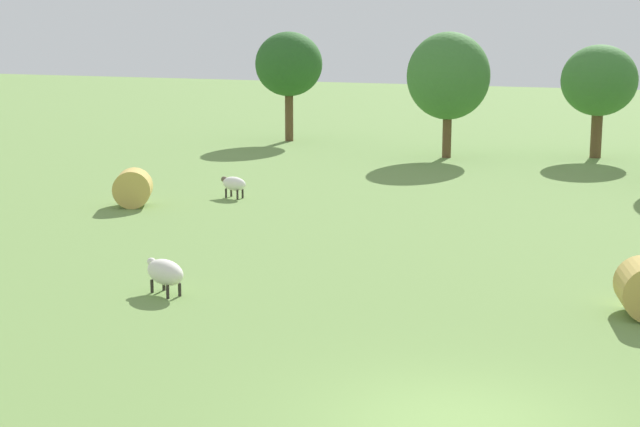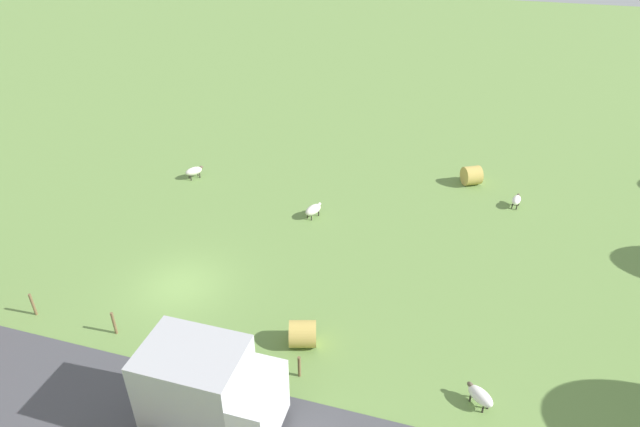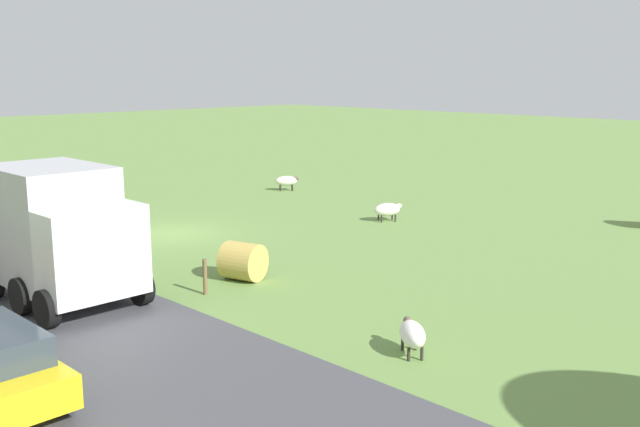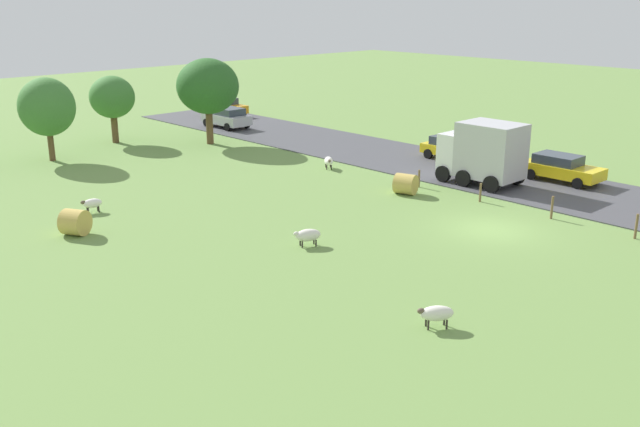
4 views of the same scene
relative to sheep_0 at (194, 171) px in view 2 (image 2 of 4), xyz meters
The scene contains 12 objects.
ground_plane 11.16m from the sheep_0, 24.07° to the left, with size 160.00×160.00×0.00m, color #6B8E47.
sheep_0 is the anchor object (origin of this frame).
sheep_1 9.18m from the sheep_0, 74.93° to the left, with size 1.29×0.99×0.77m.
sheep_2 22.85m from the sheep_0, 54.61° to the left, with size 1.10×1.19×0.76m.
sheep_3 20.23m from the sheep_0, 96.01° to the left, with size 1.10×0.68×0.73m.
hay_bale_0 16.63m from the sheep_0, 43.19° to the left, with size 1.14×1.14×1.12m, color tan.
hay_bale_1 17.92m from the sheep_0, 103.94° to the left, with size 1.21×1.21×1.05m, color tan.
fence_post_0 13.82m from the sheep_0, ahead, with size 0.12×0.12×1.17m, color brown.
fence_post_1 14.23m from the sheep_0, 14.05° to the left, with size 0.12×0.12×1.16m, color brown.
fence_post_2 15.77m from the sheep_0, 28.90° to the left, with size 0.12×0.12×1.02m, color brown.
fence_post_3 18.15m from the sheep_0, 40.49° to the left, with size 0.12×0.12×1.02m, color brown.
truck_0 19.52m from the sheep_0, 29.65° to the left, with size 2.88×4.60×3.61m.
Camera 2 is at (17.54, 12.19, 16.71)m, focal length 30.32 mm.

